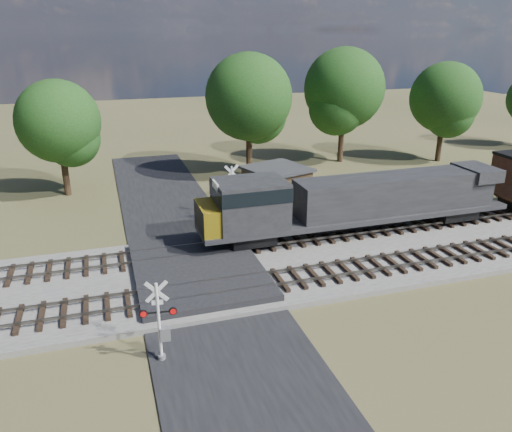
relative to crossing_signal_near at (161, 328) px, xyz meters
name	(u,v)px	position (x,y,z in m)	size (l,w,h in m)	color
ground	(200,280)	(2.89, 6.59, -1.57)	(160.00, 160.00, 0.00)	#4B4E29
ballast_bed	(357,252)	(12.89, 7.09, -1.42)	(140.00, 10.00, 0.30)	gray
road	(200,280)	(2.89, 6.59, -1.53)	(7.00, 60.00, 0.08)	black
crossing_panel	(198,271)	(2.89, 7.09, -1.25)	(7.00, 9.00, 0.62)	#262628
track_near	(265,282)	(6.02, 4.59, -1.15)	(140.00, 2.60, 0.33)	black
track_far	(239,246)	(6.02, 9.59, -1.15)	(140.00, 2.60, 0.33)	black
crossing_signal_near	(161,328)	(0.00, 0.00, 0.00)	(1.51, 0.35, 3.76)	silver
crossing_signal_far	(231,199)	(6.85, 14.77, 0.21)	(1.72, 0.39, 4.26)	silver
equipment_shed	(277,186)	(11.31, 17.53, -0.04)	(5.52, 5.52, 3.01)	#3F2C1B
treeline	(215,104)	(8.56, 26.35, 5.28)	(81.28, 11.32, 11.59)	black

